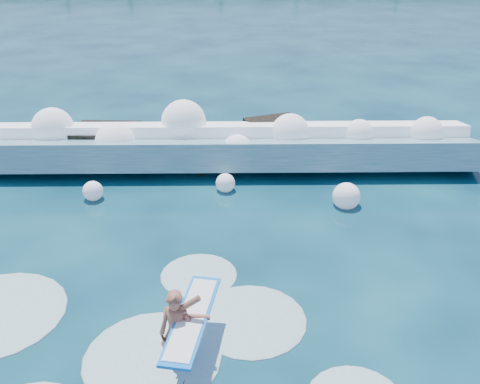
% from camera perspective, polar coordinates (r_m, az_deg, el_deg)
% --- Properties ---
extents(ground, '(200.00, 200.00, 0.00)m').
position_cam_1_polar(ground, '(12.15, -7.06, -9.37)').
color(ground, '#062437').
rests_on(ground, ground).
extents(breaking_wave, '(17.56, 2.76, 1.51)m').
position_cam_1_polar(breaking_wave, '(17.62, -4.03, 4.67)').
color(breaking_wave, teal).
rests_on(breaking_wave, ground).
extents(rock_cluster, '(7.88, 3.14, 1.24)m').
position_cam_1_polar(rock_cluster, '(18.40, -5.91, 5.13)').
color(rock_cluster, black).
rests_on(rock_cluster, ground).
extents(surfer_with_board, '(1.13, 2.95, 1.77)m').
position_cam_1_polar(surfer_with_board, '(9.86, -6.40, -14.46)').
color(surfer_with_board, '#945845').
rests_on(surfer_with_board, ground).
extents(wave_spray, '(15.67, 4.87, 2.06)m').
position_cam_1_polar(wave_spray, '(17.56, -6.44, 5.93)').
color(wave_spray, white).
rests_on(wave_spray, ground).
extents(surf_foam, '(9.19, 5.88, 0.14)m').
position_cam_1_polar(surf_foam, '(10.92, -12.63, -14.75)').
color(surf_foam, silver).
rests_on(surf_foam, ground).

